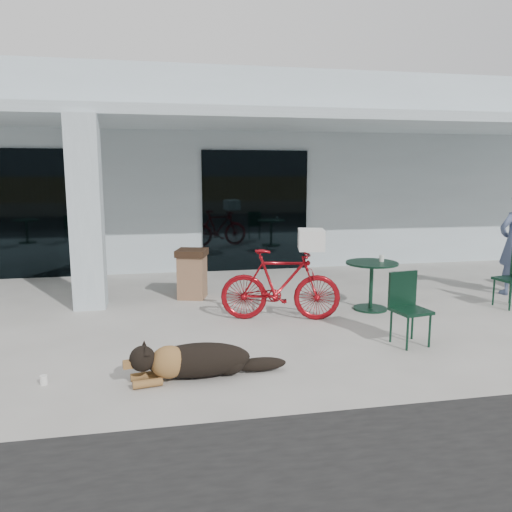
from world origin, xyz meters
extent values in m
plane|color=#B6B2AB|center=(0.00, 0.00, 0.00)|extent=(80.00, 80.00, 0.00)
cube|color=silver|center=(0.00, 8.50, 2.25)|extent=(22.00, 7.00, 4.50)
cube|color=black|center=(-3.20, 4.98, 1.35)|extent=(2.80, 0.06, 2.70)
cube|color=black|center=(1.80, 4.98, 1.35)|extent=(2.40, 0.06, 2.70)
cube|color=silver|center=(-1.50, 2.30, 1.56)|extent=(0.50, 0.50, 3.12)
cube|color=silver|center=(0.00, 3.60, 3.21)|extent=(22.00, 2.80, 0.18)
imported|color=maroon|center=(1.41, 0.99, 0.54)|extent=(1.87, 0.91, 1.08)
cube|color=white|center=(1.85, 0.88, 1.23)|extent=(0.48, 0.58, 0.30)
cylinder|color=white|center=(-1.60, -0.83, 0.05)|extent=(0.09, 0.09, 0.10)
cylinder|color=white|center=(3.18, 1.30, 0.84)|extent=(0.10, 0.10, 0.10)
camera|label=1|loc=(-0.35, -6.13, 2.21)|focal=35.00mm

